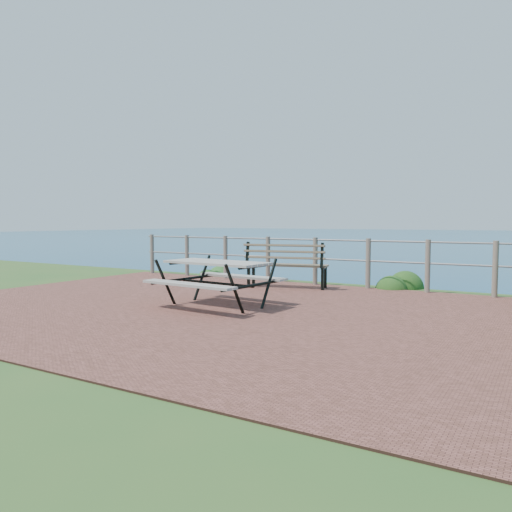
% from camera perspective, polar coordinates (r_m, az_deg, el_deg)
% --- Properties ---
extents(ground, '(10.00, 7.00, 0.12)m').
position_cam_1_polar(ground, '(7.77, -3.47, -6.10)').
color(ground, brown).
rests_on(ground, ground).
extents(safety_railing, '(9.40, 0.10, 1.00)m').
position_cam_1_polar(safety_railing, '(10.61, 6.79, -0.29)').
color(safety_railing, '#6B5B4C').
rests_on(safety_railing, ground).
extents(picnic_table, '(1.74, 1.46, 0.71)m').
position_cam_1_polar(picnic_table, '(7.89, -4.51, -2.60)').
color(picnic_table, gray).
rests_on(picnic_table, ground).
extents(park_bench, '(1.70, 0.76, 0.93)m').
position_cam_1_polar(park_bench, '(10.09, 3.54, -0.26)').
color(park_bench, brown).
rests_on(park_bench, ground).
extents(shrub_lip_west, '(0.67, 0.67, 0.38)m').
position_cam_1_polar(shrub_lip_west, '(12.61, -4.94, -2.21)').
color(shrub_lip_west, '#205721').
rests_on(shrub_lip_west, ground).
extents(shrub_lip_east, '(0.81, 0.81, 0.56)m').
position_cam_1_polar(shrub_lip_east, '(10.55, 16.91, -3.59)').
color(shrub_lip_east, '#183E13').
rests_on(shrub_lip_east, ground).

